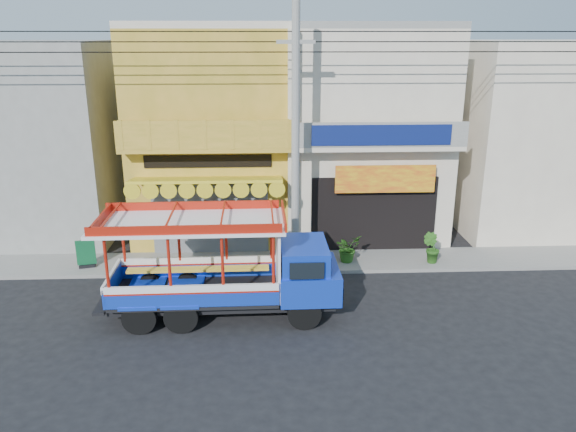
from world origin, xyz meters
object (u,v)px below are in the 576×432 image
at_px(songthaew_truck, 239,267).
at_px(green_sign, 86,256).
at_px(utility_pole, 300,126).
at_px(potted_plant_b, 431,248).
at_px(potted_plant_a, 348,248).

bearing_deg(songthaew_truck, green_sign, 146.98).
xyz_separation_m(utility_pole, potted_plant_b, (4.68, 0.32, -4.38)).
distance_m(green_sign, potted_plant_b, 12.04).
bearing_deg(potted_plant_b, green_sign, 41.25).
xyz_separation_m(utility_pole, potted_plant_a, (1.75, 0.54, -4.42)).
height_order(songthaew_truck, green_sign, songthaew_truck).
xyz_separation_m(green_sign, potted_plant_a, (9.10, 0.11, 0.08)).
bearing_deg(utility_pole, green_sign, 176.61).
relative_size(songthaew_truck, potted_plant_b, 6.39).
distance_m(utility_pole, potted_plant_b, 6.42).
relative_size(green_sign, potted_plant_b, 0.92).
height_order(songthaew_truck, potted_plant_b, songthaew_truck).
bearing_deg(songthaew_truck, potted_plant_b, 27.38).
bearing_deg(potted_plant_a, potted_plant_b, -36.70).
relative_size(utility_pole, potted_plant_a, 28.51).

